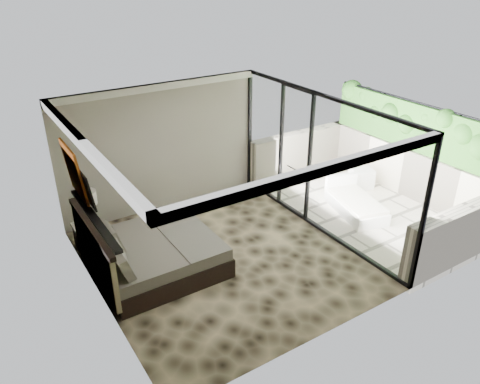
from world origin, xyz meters
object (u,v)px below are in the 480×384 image
lounger (355,204)px  ottoman (361,178)px  table_lamp (87,203)px  nightstand (90,236)px  bed (151,254)px

lounger → ottoman: bearing=53.5°
table_lamp → ottoman: table_lamp is taller
table_lamp → lounger: size_ratio=0.41×
nightstand → lounger: bearing=-2.7°
nightstand → ottoman: bearing=7.0°
bed → lounger: bearing=-4.8°
bed → lounger: (4.64, -0.39, -0.16)m
nightstand → ottoman: 6.43m
bed → ottoman: bed is taller
table_lamp → lounger: (5.30, -1.70, -0.77)m
bed → nightstand: size_ratio=4.00×
nightstand → table_lamp: size_ratio=0.78×
ottoman → lounger: 1.30m
ottoman → lounger: bearing=-141.5°
nightstand → lounger: size_ratio=0.32×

